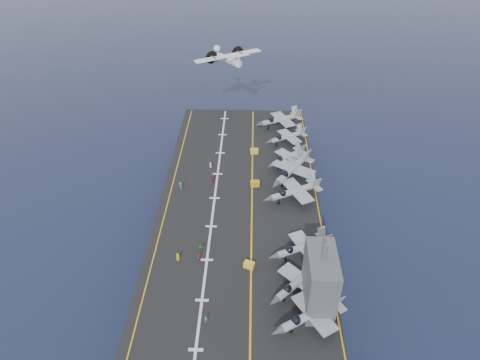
{
  "coord_description": "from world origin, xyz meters",
  "views": [
    {
      "loc": [
        2.55,
        -79.85,
        75.12
      ],
      "look_at": [
        0.0,
        4.0,
        13.0
      ],
      "focal_mm": 32.0,
      "sensor_mm": 36.0,
      "label": 1
    }
  ],
  "objects_px": {
    "tow_cart_a": "(249,265)",
    "transport_plane": "(228,60)",
    "fighter_jet_0": "(311,314)",
    "island_superstructure": "(321,276)"
  },
  "relations": [
    {
      "from": "tow_cart_a",
      "to": "transport_plane",
      "type": "distance_m",
      "value": 74.24
    },
    {
      "from": "fighter_jet_0",
      "to": "transport_plane",
      "type": "distance_m",
      "value": 87.82
    },
    {
      "from": "fighter_jet_0",
      "to": "transport_plane",
      "type": "bearing_deg",
      "value": 102.28
    },
    {
      "from": "island_superstructure",
      "to": "transport_plane",
      "type": "distance_m",
      "value": 83.59
    },
    {
      "from": "transport_plane",
      "to": "fighter_jet_0",
      "type": "bearing_deg",
      "value": -77.72
    },
    {
      "from": "island_superstructure",
      "to": "fighter_jet_0",
      "type": "distance_m",
      "value": 6.73
    },
    {
      "from": "tow_cart_a",
      "to": "transport_plane",
      "type": "height_order",
      "value": "transport_plane"
    },
    {
      "from": "fighter_jet_0",
      "to": "transport_plane",
      "type": "xyz_separation_m",
      "value": [
        -18.48,
        84.93,
        12.57
      ]
    },
    {
      "from": "island_superstructure",
      "to": "transport_plane",
      "type": "bearing_deg",
      "value": 104.0
    },
    {
      "from": "tow_cart_a",
      "to": "transport_plane",
      "type": "bearing_deg",
      "value": 96.08
    }
  ]
}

